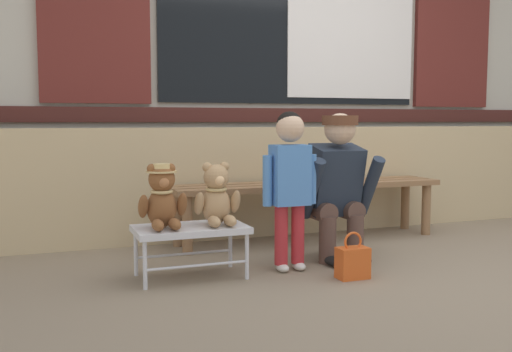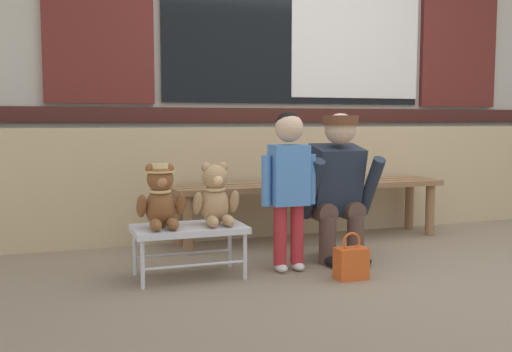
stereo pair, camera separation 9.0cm
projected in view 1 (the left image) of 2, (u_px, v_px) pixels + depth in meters
The scene contains 10 objects.
ground_plane at pixel (419, 271), 3.52m from camera, with size 60.00×60.00×0.00m, color #84725B.
brick_low_wall at pixel (314, 179), 4.81m from camera, with size 7.73×0.25×0.85m, color tan.
shop_facade at pixel (289, 12), 5.15m from camera, with size 7.88×0.26×3.72m.
wooden_bench_long at pixel (308, 191), 4.39m from camera, with size 2.10×0.40×0.44m.
small_display_bench at pixel (191, 232), 3.35m from camera, with size 0.64×0.36×0.30m.
teddy_bear_with_hat at pixel (162, 198), 3.27m from camera, with size 0.28×0.27×0.36m.
teddy_bear_plain at pixel (217, 197), 3.39m from camera, with size 0.28×0.26×0.36m.
child_standing at pixel (290, 173), 3.48m from camera, with size 0.35×0.18×0.96m.
adult_crouching at pixel (337, 186), 3.78m from camera, with size 0.50×0.49×0.95m.
handbag_on_ground at pixel (353, 262), 3.34m from camera, with size 0.18×0.11×0.27m.
Camera 1 is at (-2.15, -2.87, 0.90)m, focal length 40.98 mm.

